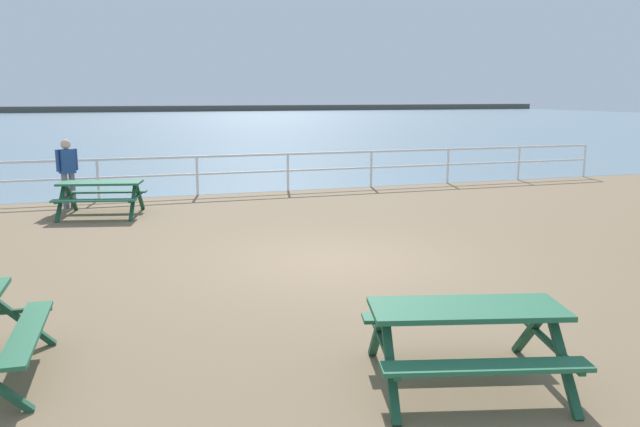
{
  "coord_description": "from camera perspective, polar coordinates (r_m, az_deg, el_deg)",
  "views": [
    {
      "loc": [
        -3.41,
        -9.64,
        2.72
      ],
      "look_at": [
        -0.25,
        0.09,
        0.8
      ],
      "focal_mm": 35.77,
      "sensor_mm": 36.0,
      "label": 1
    }
  ],
  "objects": [
    {
      "name": "ground_plane",
      "position": [
        10.61,
        1.43,
        -4.79
      ],
      "size": [
        30.0,
        24.0,
        0.2
      ],
      "primitive_type": "cube",
      "color": "#846B4C"
    },
    {
      "name": "sea_band",
      "position": [
        62.54,
        -14.98,
        7.8
      ],
      "size": [
        142.0,
        90.0,
        0.01
      ],
      "primitive_type": "cube",
      "color": "gray",
      "rests_on": "ground"
    },
    {
      "name": "distant_shoreline",
      "position": [
        105.48,
        -16.32,
        8.75
      ],
      "size": [
        142.0,
        6.0,
        1.8
      ],
      "primitive_type": "cube",
      "color": "#4C4C47",
      "rests_on": "ground"
    },
    {
      "name": "seaward_railing",
      "position": [
        17.83,
        -6.88,
        4.27
      ],
      "size": [
        23.07,
        0.07,
        1.08
      ],
      "color": "white",
      "rests_on": "ground"
    },
    {
      "name": "picnic_table_near_left",
      "position": [
        15.23,
        -19.04,
        1.99
      ],
      "size": [
        2.09,
        1.87,
        0.8
      ],
      "rotation": [
        0.0,
        0.0,
        -0.23
      ],
      "color": "#286B47",
      "rests_on": "ground"
    },
    {
      "name": "picnic_table_near_right",
      "position": [
        6.22,
        12.96,
        -9.75
      ],
      "size": [
        2.12,
        1.91,
        0.8
      ],
      "rotation": [
        0.0,
        0.0,
        -0.26
      ],
      "color": "#286B47",
      "rests_on": "ground"
    },
    {
      "name": "visitor",
      "position": [
        16.47,
        -21.67,
        3.71
      ],
      "size": [
        0.48,
        0.35,
        1.66
      ],
      "rotation": [
        0.0,
        0.0,
        5.18
      ],
      "color": "slate",
      "rests_on": "ground"
    }
  ]
}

